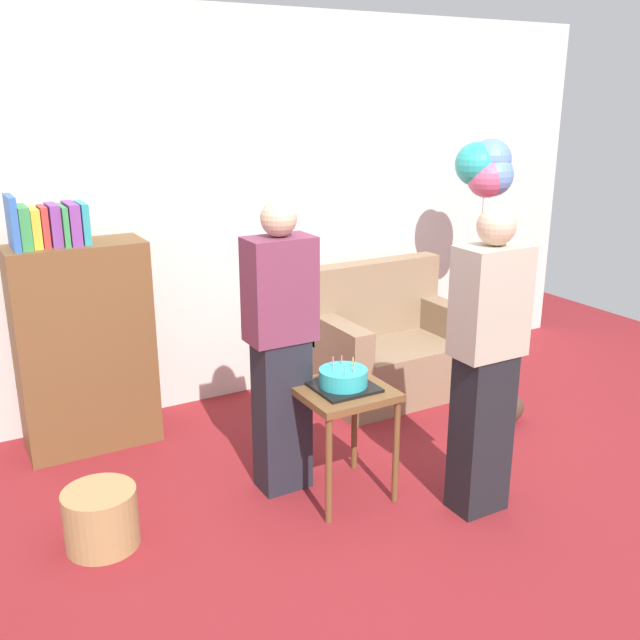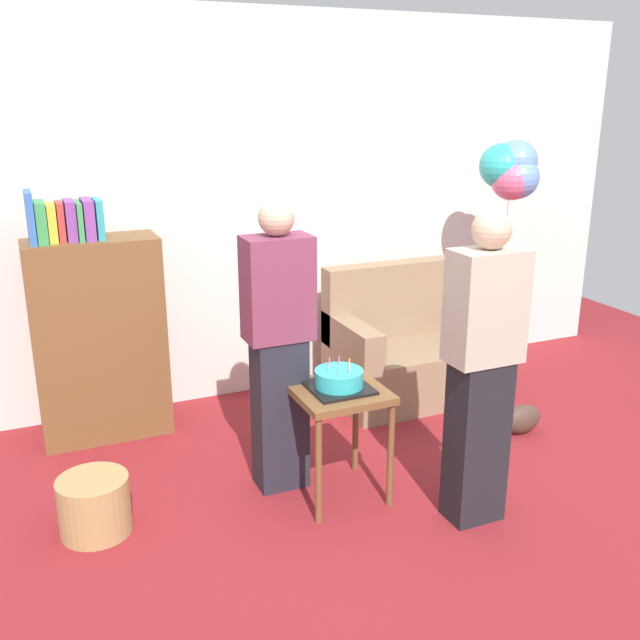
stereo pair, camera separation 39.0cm
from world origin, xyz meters
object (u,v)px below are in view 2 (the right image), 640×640
at_px(bookshelf, 98,334).
at_px(balloon_bunch, 511,171).
at_px(person_blowing_candles, 279,347).
at_px(side_table, 339,406).
at_px(birthday_cake, 339,380).
at_px(handbag, 522,419).
at_px(person_holding_cake, 482,370).
at_px(couch, 406,351).
at_px(wicker_basket, 94,505).

relative_size(bookshelf, balloon_bunch, 0.87).
distance_m(person_blowing_candles, balloon_bunch, 2.29).
distance_m(side_table, birthday_cake, 0.15).
xyz_separation_m(side_table, balloon_bunch, (1.78, 0.95, 1.09)).
bearing_deg(handbag, person_holding_cake, -141.97).
relative_size(person_blowing_candles, handbag, 5.82).
relative_size(couch, person_holding_cake, 0.67).
height_order(birthday_cake, handbag, birthday_cake).
height_order(couch, side_table, couch).
bearing_deg(handbag, balloon_bunch, 64.79).
distance_m(birthday_cake, handbag, 1.56).
relative_size(couch, balloon_bunch, 0.60).
bearing_deg(birthday_cake, person_blowing_candles, 136.41).
height_order(side_table, balloon_bunch, balloon_bunch).
bearing_deg(balloon_bunch, birthday_cake, -151.88).
bearing_deg(person_blowing_candles, wicker_basket, -165.13).
xyz_separation_m(person_blowing_candles, person_holding_cake, (0.81, -0.72, 0.00)).
distance_m(person_blowing_candles, person_holding_cake, 1.08).
bearing_deg(handbag, birthday_cake, -172.03).
bearing_deg(wicker_basket, bookshelf, 79.52).
bearing_deg(balloon_bunch, bookshelf, 173.08).
distance_m(side_table, handbag, 1.50).
bearing_deg(bookshelf, handbag, -23.70).
relative_size(couch, bookshelf, 0.69).
height_order(bookshelf, birthday_cake, bookshelf).
xyz_separation_m(couch, handbag, (0.38, -0.87, -0.24)).
bearing_deg(side_table, person_holding_cake, -40.80).
xyz_separation_m(person_blowing_candles, handbag, (1.68, -0.04, -0.73)).
xyz_separation_m(birthday_cake, handbag, (1.43, 0.20, -0.59)).
bearing_deg(side_table, bookshelf, 129.64).
relative_size(couch, wicker_basket, 3.06).
distance_m(bookshelf, wicker_basket, 1.27).
xyz_separation_m(birthday_cake, wicker_basket, (-1.28, 0.17, -0.54)).
relative_size(birthday_cake, person_holding_cake, 0.20).
bearing_deg(couch, balloon_bunch, -9.10).
xyz_separation_m(couch, person_holding_cake, (-0.49, -1.55, 0.49)).
bearing_deg(side_table, birthday_cake, -76.27).
xyz_separation_m(person_blowing_candles, wicker_basket, (-1.03, -0.07, -0.68)).
bearing_deg(couch, person_holding_cake, -107.52).
height_order(bookshelf, balloon_bunch, balloon_bunch).
relative_size(bookshelf, person_holding_cake, 0.98).
xyz_separation_m(couch, wicker_basket, (-2.33, -0.90, -0.19)).
xyz_separation_m(person_holding_cake, handbag, (0.87, 0.68, -0.73)).
xyz_separation_m(side_table, person_holding_cake, (0.56, -0.48, 0.30)).
relative_size(person_holding_cake, handbag, 5.82).
relative_size(birthday_cake, wicker_basket, 0.89).
bearing_deg(bookshelf, couch, -6.16).
bearing_deg(wicker_basket, person_holding_cake, -19.53).
bearing_deg(person_blowing_candles, bookshelf, 139.16).
height_order(bookshelf, handbag, bookshelf).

